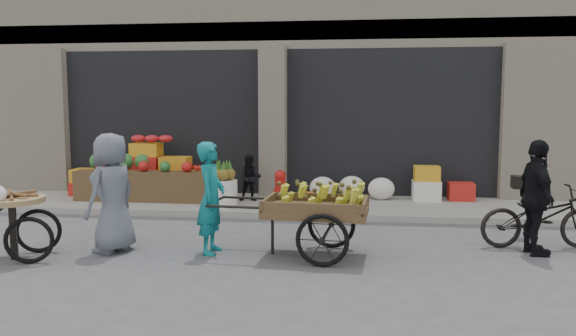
# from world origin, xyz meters

# --- Properties ---
(ground) EXTENTS (80.00, 80.00, 0.00)m
(ground) POSITION_xyz_m (0.00, 0.00, 0.00)
(ground) COLOR #424244
(ground) RESTS_ON ground
(sidewalk) EXTENTS (18.00, 2.20, 0.12)m
(sidewalk) POSITION_xyz_m (0.00, 4.10, 0.06)
(sidewalk) COLOR gray
(sidewalk) RESTS_ON ground
(building) EXTENTS (14.00, 6.45, 7.00)m
(building) POSITION_xyz_m (0.00, 8.03, 3.37)
(building) COLOR beige
(building) RESTS_ON ground
(fruit_display) EXTENTS (3.10, 1.12, 1.24)m
(fruit_display) POSITION_xyz_m (-2.48, 4.38, 0.67)
(fruit_display) COLOR red
(fruit_display) RESTS_ON sidewalk
(pineapple_bin) EXTENTS (0.52, 0.52, 0.50)m
(pineapple_bin) POSITION_xyz_m (-0.75, 3.60, 0.37)
(pineapple_bin) COLOR silver
(pineapple_bin) RESTS_ON sidewalk
(fire_hydrant) EXTENTS (0.22, 0.22, 0.71)m
(fire_hydrant) POSITION_xyz_m (0.35, 3.55, 0.50)
(fire_hydrant) COLOR #A5140F
(fire_hydrant) RESTS_ON sidewalk
(orange_bucket) EXTENTS (0.32, 0.32, 0.30)m
(orange_bucket) POSITION_xyz_m (0.85, 3.50, 0.27)
(orange_bucket) COLOR orange
(orange_bucket) RESTS_ON sidewalk
(right_bay_goods) EXTENTS (3.35, 0.60, 0.70)m
(right_bay_goods) POSITION_xyz_m (2.61, 4.70, 0.41)
(right_bay_goods) COLOR silver
(right_bay_goods) RESTS_ON sidewalk
(seated_person) EXTENTS (0.51, 0.43, 0.93)m
(seated_person) POSITION_xyz_m (-0.35, 4.20, 0.58)
(seated_person) COLOR black
(seated_person) RESTS_ON sidewalk
(banana_cart) EXTENTS (2.39, 1.12, 0.97)m
(banana_cart) POSITION_xyz_m (1.18, 0.66, 0.71)
(banana_cart) COLOR brown
(banana_cart) RESTS_ON ground
(vendor_woman) EXTENTS (0.38, 0.57, 1.55)m
(vendor_woman) POSITION_xyz_m (-0.22, 0.66, 0.77)
(vendor_woman) COLOR #0E6D72
(vendor_woman) RESTS_ON ground
(tricycle_cart) EXTENTS (1.45, 1.07, 0.95)m
(tricycle_cart) POSITION_xyz_m (-2.76, 0.02, 0.57)
(tricycle_cart) COLOR #9E7F51
(tricycle_cart) RESTS_ON ground
(vendor_grey) EXTENTS (0.78, 0.95, 1.66)m
(vendor_grey) POSITION_xyz_m (-1.61, 0.56, 0.83)
(vendor_grey) COLOR slate
(vendor_grey) RESTS_ON ground
(bicycle) EXTENTS (1.77, 0.77, 0.90)m
(bicycle) POSITION_xyz_m (4.40, 1.51, 0.45)
(bicycle) COLOR black
(bicycle) RESTS_ON ground
(cyclist) EXTENTS (0.48, 0.96, 1.58)m
(cyclist) POSITION_xyz_m (4.20, 1.11, 0.79)
(cyclist) COLOR black
(cyclist) RESTS_ON ground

